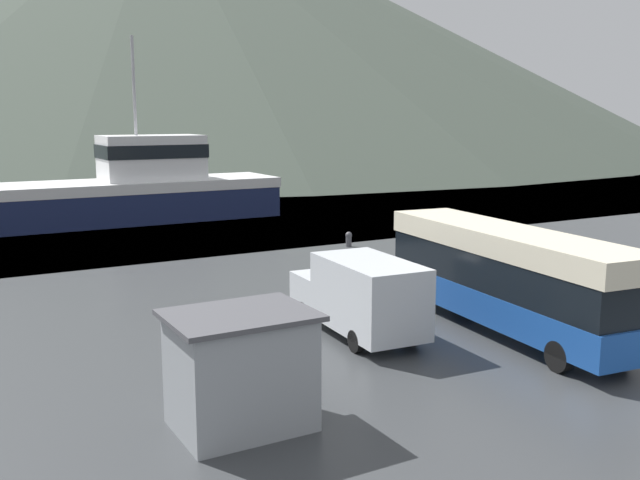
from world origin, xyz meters
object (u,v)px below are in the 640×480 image
at_px(tour_bus, 506,274).
at_px(storage_bin, 561,282).
at_px(dock_kiosk, 241,370).
at_px(fishing_boat, 129,189).
at_px(delivery_van, 360,294).

distance_m(tour_bus, storage_bin, 5.62).
distance_m(storage_bin, dock_kiosk, 16.31).
bearing_deg(dock_kiosk, fishing_boat, 79.43).
distance_m(tour_bus, delivery_van, 4.87).
height_order(tour_bus, storage_bin, tour_bus).
height_order(fishing_boat, storage_bin, fishing_boat).
bearing_deg(delivery_van, tour_bus, -20.43).
xyz_separation_m(fishing_boat, dock_kiosk, (-6.25, -33.52, -0.78)).
bearing_deg(storage_bin, delivery_van, -179.11).
xyz_separation_m(tour_bus, fishing_boat, (-4.31, 30.95, 0.23)).
height_order(fishing_boat, dock_kiosk, fishing_boat).
xyz_separation_m(tour_bus, dock_kiosk, (-10.57, -2.57, -0.54)).
xyz_separation_m(storage_bin, dock_kiosk, (-15.60, -4.70, 0.74)).
bearing_deg(tour_bus, storage_bin, 28.88).
distance_m(delivery_van, fishing_boat, 28.97).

